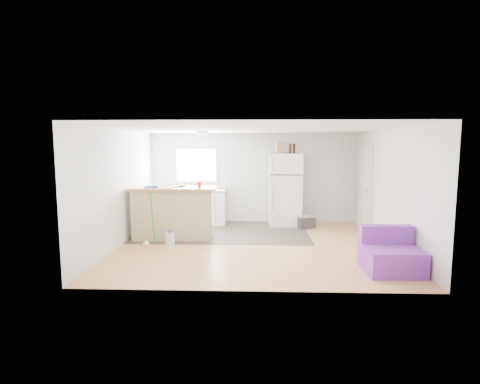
# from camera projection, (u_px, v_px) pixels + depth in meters

# --- Properties ---
(room) EXTENTS (5.51, 5.01, 2.41)m
(room) POSITION_uv_depth(u_px,v_px,m) (253.00, 188.00, 7.64)
(room) COLOR #B0794A
(room) RESTS_ON ground
(vinyl_zone) EXTENTS (4.05, 2.50, 0.00)m
(vinyl_zone) POSITION_uv_depth(u_px,v_px,m) (223.00, 231.00, 9.05)
(vinyl_zone) COLOR #372F29
(vinyl_zone) RESTS_ON floor
(window) EXTENTS (1.18, 0.06, 0.98)m
(window) POSITION_uv_depth(u_px,v_px,m) (196.00, 165.00, 10.13)
(window) COLOR white
(window) RESTS_ON back_wall
(interior_door) EXTENTS (0.11, 0.92, 2.10)m
(interior_door) POSITION_uv_depth(u_px,v_px,m) (365.00, 189.00, 9.10)
(interior_door) COLOR white
(interior_door) RESTS_ON right_wall
(ceiling_fixture) EXTENTS (0.30, 0.30, 0.07)m
(ceiling_fixture) POSITION_uv_depth(u_px,v_px,m) (202.00, 133.00, 8.74)
(ceiling_fixture) COLOR white
(ceiling_fixture) RESTS_ON ceiling
(kitchen_cabinets) EXTENTS (2.05, 0.66, 1.19)m
(kitchen_cabinets) POSITION_uv_depth(u_px,v_px,m) (188.00, 206.00, 9.96)
(kitchen_cabinets) COLOR white
(kitchen_cabinets) RESTS_ON floor
(peninsula) EXTENTS (1.91, 0.81, 1.15)m
(peninsula) POSITION_uv_depth(u_px,v_px,m) (173.00, 212.00, 8.34)
(peninsula) COLOR tan
(peninsula) RESTS_ON floor
(refrigerator) EXTENTS (0.83, 0.79, 1.87)m
(refrigerator) POSITION_uv_depth(u_px,v_px,m) (285.00, 190.00, 9.72)
(refrigerator) COLOR white
(refrigerator) RESTS_ON floor
(cooler) EXTENTS (0.52, 0.45, 0.34)m
(cooler) POSITION_uv_depth(u_px,v_px,m) (306.00, 221.00, 9.45)
(cooler) COLOR #303033
(cooler) RESTS_ON floor
(purple_seat) EXTENTS (0.88, 0.83, 0.72)m
(purple_seat) POSITION_uv_depth(u_px,v_px,m) (390.00, 256.00, 6.14)
(purple_seat) COLOR purple
(purple_seat) RESTS_ON floor
(cleaner_jug) EXTENTS (0.18, 0.15, 0.34)m
(cleaner_jug) POSITION_uv_depth(u_px,v_px,m) (170.00, 239.00, 7.70)
(cleaner_jug) COLOR silver
(cleaner_jug) RESTS_ON floor
(mop) EXTENTS (0.19, 0.33, 1.18)m
(mop) POSITION_uv_depth(u_px,v_px,m) (148.00, 235.00, 7.71)
(mop) COLOR green
(mop) RESTS_ON floor
(red_cup) EXTENTS (0.10, 0.10, 0.12)m
(red_cup) POSITION_uv_depth(u_px,v_px,m) (199.00, 184.00, 8.26)
(red_cup) COLOR red
(red_cup) RESTS_ON peninsula
(blue_tray) EXTENTS (0.32, 0.24, 0.04)m
(blue_tray) POSITION_uv_depth(u_px,v_px,m) (152.00, 187.00, 8.21)
(blue_tray) COLOR blue
(blue_tray) RESTS_ON peninsula
(tool_a) EXTENTS (0.15, 0.09, 0.03)m
(tool_a) POSITION_uv_depth(u_px,v_px,m) (182.00, 186.00, 8.34)
(tool_a) COLOR black
(tool_a) RESTS_ON peninsula
(tool_b) EXTENTS (0.11, 0.07, 0.03)m
(tool_b) POSITION_uv_depth(u_px,v_px,m) (176.00, 187.00, 8.19)
(tool_b) COLOR black
(tool_b) RESTS_ON peninsula
(cardboard_box) EXTENTS (0.22, 0.16, 0.30)m
(cardboard_box) POSITION_uv_depth(u_px,v_px,m) (280.00, 148.00, 9.57)
(cardboard_box) COLOR tan
(cardboard_box) RESTS_ON refrigerator
(bottle_left) EXTENTS (0.07, 0.07, 0.25)m
(bottle_left) POSITION_uv_depth(u_px,v_px,m) (290.00, 149.00, 9.55)
(bottle_left) COLOR #361909
(bottle_left) RESTS_ON refrigerator
(bottle_right) EXTENTS (0.09, 0.09, 0.25)m
(bottle_right) POSITION_uv_depth(u_px,v_px,m) (294.00, 149.00, 9.61)
(bottle_right) COLOR #361909
(bottle_right) RESTS_ON refrigerator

